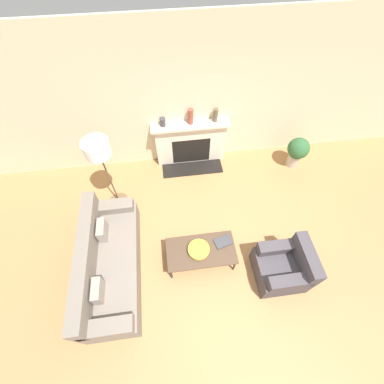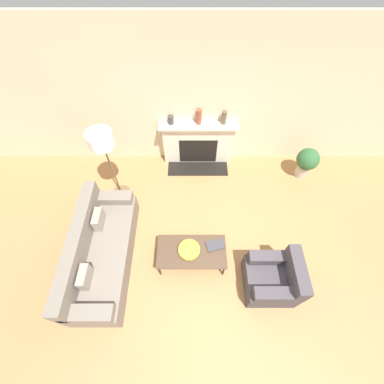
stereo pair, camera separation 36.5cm
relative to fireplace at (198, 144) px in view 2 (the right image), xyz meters
name	(u,v)px [view 2 (the right image)]	position (x,y,z in m)	size (l,w,h in m)	color
ground_plane	(213,281)	(0.22, -2.69, -0.50)	(18.00, 18.00, 0.00)	#A87547
wall_back	(211,100)	(0.22, 0.15, 0.95)	(18.00, 0.06, 2.90)	beige
fireplace	(198,144)	(0.00, 0.00, 0.00)	(1.57, 0.59, 1.02)	beige
couch	(101,252)	(-1.63, -2.32, -0.18)	(0.81, 2.12, 0.86)	slate
armchair_near	(274,279)	(1.14, -2.75, -0.19)	(0.77, 0.72, 0.80)	#423D42
coffee_table	(192,252)	(-0.13, -2.33, -0.14)	(1.12, 0.58, 0.38)	#4C3828
bowl	(189,250)	(-0.17, -2.32, -0.07)	(0.35, 0.35, 0.07)	gold
book	(215,245)	(0.25, -2.23, -0.10)	(0.32, 0.25, 0.02)	#38383D
floor_lamp	(103,146)	(-1.57, -0.93, 0.86)	(0.42, 0.42, 1.63)	brown
mantel_vase_left	(171,120)	(-0.53, 0.02, 0.61)	(0.11, 0.11, 0.17)	#3D383D
mantel_vase_center_left	(199,117)	(0.00, 0.02, 0.68)	(0.10, 0.10, 0.32)	brown
mantel_vase_center_right	(225,118)	(0.48, 0.02, 0.67)	(0.09, 0.09, 0.28)	brown
potted_plant	(307,161)	(2.20, -0.43, -0.07)	(0.44, 0.44, 0.72)	#B2A899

